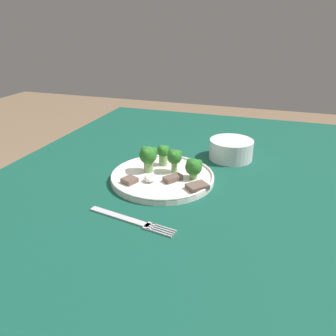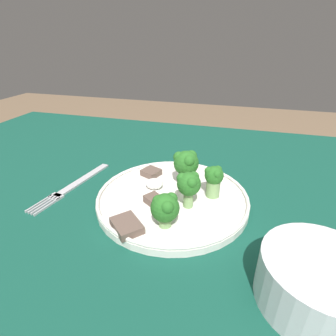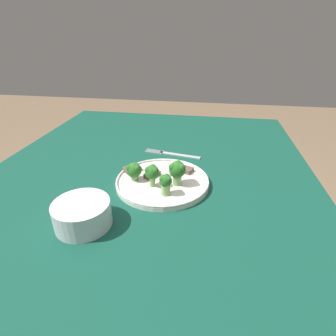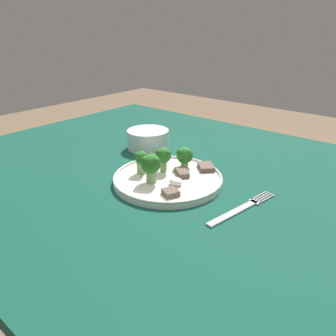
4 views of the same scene
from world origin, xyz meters
name	(u,v)px [view 1 (image 1 of 4)]	position (x,y,z in m)	size (l,w,h in m)	color
table	(182,214)	(0.00, 0.00, 0.66)	(1.35, 1.00, 0.76)	#114738
dinner_plate	(162,177)	(0.00, -0.05, 0.77)	(0.26, 0.26, 0.02)	white
fork	(130,220)	(0.20, -0.05, 0.76)	(0.05, 0.20, 0.00)	#B2B2B7
cream_bowl	(231,150)	(-0.20, 0.09, 0.78)	(0.13, 0.13, 0.06)	silver
broccoli_floret_near_rim_left	(194,167)	(-0.01, 0.03, 0.80)	(0.04, 0.04, 0.05)	#7FA866
broccoli_floret_center_left	(148,156)	(-0.01, -0.10, 0.81)	(0.05, 0.05, 0.07)	#7FA866
broccoli_floret_back_left	(174,157)	(-0.03, -0.03, 0.81)	(0.04, 0.04, 0.06)	#7FA866
broccoli_floret_front_left	(163,153)	(-0.07, -0.07, 0.80)	(0.03, 0.03, 0.06)	#7FA866
meat_slice_front_slice	(173,178)	(0.02, -0.02, 0.78)	(0.05, 0.05, 0.01)	brown
meat_slice_middle_slice	(197,187)	(0.04, 0.05, 0.78)	(0.06, 0.06, 0.01)	brown
meat_slice_rear_slice	(130,180)	(0.06, -0.12, 0.78)	(0.04, 0.04, 0.01)	brown
sauce_dollop	(150,178)	(0.04, -0.07, 0.78)	(0.03, 0.03, 0.02)	white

